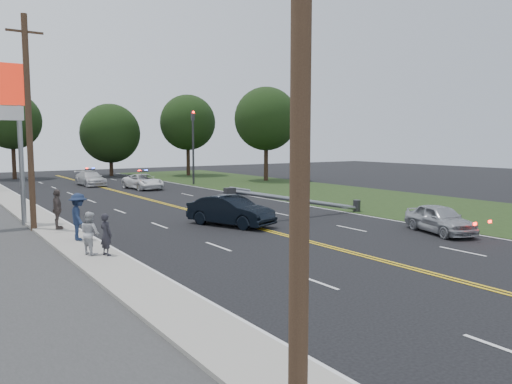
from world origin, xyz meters
TOP-DOWN VIEW (x-y plane):
  - ground at (0.00, 0.00)m, footprint 120.00×120.00m
  - sidewalk at (-8.40, 10.00)m, footprint 1.80×70.00m
  - grass_verge at (13.50, 10.00)m, footprint 12.00×80.00m
  - centerline_yellow at (0.00, 10.00)m, footprint 0.36×80.00m
  - traffic_signal at (8.30, 30.00)m, footprint 0.28×0.41m
  - fallen_streetlight at (4.19, 8.00)m, footprint 9.36×0.44m
  - utility_pole_near at (-9.20, -8.00)m, footprint 1.60×0.28m
  - utility_pole_mid at (-9.20, 12.00)m, footprint 1.60×0.28m
  - tree_6 at (-5.05, 46.89)m, footprint 6.17×6.17m
  - tree_7 at (5.26, 45.54)m, footprint 6.97×6.97m
  - tree_8 at (13.26, 41.23)m, footprint 6.61×6.61m
  - tree_9 at (16.68, 29.76)m, footprint 6.61×6.61m
  - crashed_sedan at (-0.71, 8.01)m, footprint 3.18×4.84m
  - waiting_sedan at (6.25, 0.88)m, footprint 2.67×4.18m
  - emergency_a at (2.53, 28.27)m, footprint 2.53×4.86m
  - emergency_b at (-0.38, 34.14)m, footprint 2.11×4.74m
  - bystander_a at (-8.05, 4.54)m, footprint 0.51×0.64m
  - bystander_b at (-8.48, 5.04)m, footprint 0.82×0.92m
  - bystander_c at (-8.15, 7.93)m, footprint 0.84×1.33m
  - bystander_d at (-8.30, 11.11)m, footprint 0.60×1.14m

SIDE VIEW (x-z plane):
  - ground at x=0.00m, z-range 0.00..0.00m
  - grass_verge at x=13.50m, z-range 0.00..0.01m
  - centerline_yellow at x=0.00m, z-range 0.01..0.01m
  - sidewalk at x=-8.40m, z-range 0.00..0.12m
  - emergency_a at x=2.53m, z-range 0.00..1.31m
  - waiting_sedan at x=6.25m, z-range 0.00..1.33m
  - emergency_b at x=-0.38m, z-range 0.00..1.35m
  - crashed_sedan at x=-0.71m, z-range 0.00..1.51m
  - bystander_a at x=-8.05m, z-range 0.12..1.66m
  - bystander_b at x=-8.48m, z-range 0.12..1.69m
  - fallen_streetlight at x=4.19m, z-range -0.04..1.88m
  - bystander_d at x=-8.30m, z-range 0.12..1.98m
  - bystander_c at x=-8.15m, z-range 0.12..2.09m
  - traffic_signal at x=8.30m, z-range 0.68..7.73m
  - tree_7 at x=5.26m, z-range 0.77..9.29m
  - utility_pole_near at x=-9.20m, z-range 0.08..10.08m
  - utility_pole_mid at x=-9.20m, z-range 0.08..10.08m
  - tree_6 at x=-5.05m, z-range 1.61..11.03m
  - tree_8 at x=13.26m, z-range 1.51..11.16m
  - tree_9 at x=16.68m, z-range 1.57..11.35m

